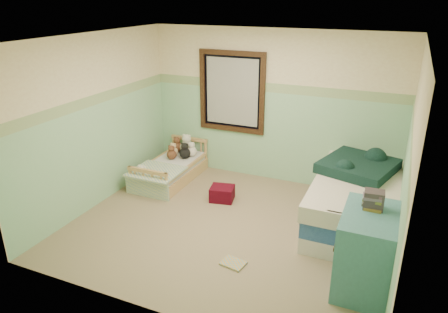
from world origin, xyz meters
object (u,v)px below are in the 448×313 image
at_px(plush_floor_tan, 156,185).
at_px(dresser, 366,251).
at_px(toddler_bed_frame, 171,174).
at_px(plush_floor_cream, 143,179).
at_px(red_pillow, 222,193).
at_px(twin_bed_frame, 354,215).
at_px(floor_book, 233,263).

relative_size(plush_floor_tan, dresser, 0.26).
relative_size(toddler_bed_frame, plush_floor_tan, 6.26).
relative_size(plush_floor_cream, red_pillow, 0.69).
distance_m(plush_floor_cream, red_pillow, 1.42).
bearing_deg(twin_bed_frame, plush_floor_tan, -175.20).
height_order(toddler_bed_frame, dresser, dresser).
bearing_deg(plush_floor_tan, dresser, -18.43).
xyz_separation_m(twin_bed_frame, red_pillow, (-1.96, -0.12, -0.00)).
bearing_deg(twin_bed_frame, red_pillow, -176.58).
bearing_deg(twin_bed_frame, dresser, -79.08).
height_order(plush_floor_cream, floor_book, plush_floor_cream).
xyz_separation_m(twin_bed_frame, dresser, (0.26, -1.36, 0.33)).
xyz_separation_m(dresser, floor_book, (-1.43, -0.21, -0.43)).
xyz_separation_m(plush_floor_tan, twin_bed_frame, (3.06, 0.26, -0.00)).
bearing_deg(red_pillow, plush_floor_tan, -172.75).
bearing_deg(plush_floor_tan, red_pillow, 7.25).
bearing_deg(floor_book, dresser, 17.99).
relative_size(plush_floor_cream, twin_bed_frame, 0.12).
relative_size(plush_floor_tan, floor_book, 0.83).
distance_m(toddler_bed_frame, plush_floor_cream, 0.50).
relative_size(twin_bed_frame, floor_book, 7.68).
bearing_deg(plush_floor_tan, toddler_bed_frame, 91.68).
distance_m(dresser, floor_book, 1.51).
xyz_separation_m(dresser, red_pillow, (-2.22, 1.25, -0.33)).
xyz_separation_m(toddler_bed_frame, twin_bed_frame, (3.07, -0.24, 0.02)).
height_order(twin_bed_frame, red_pillow, same).
bearing_deg(toddler_bed_frame, dresser, -25.64).
distance_m(twin_bed_frame, floor_book, 1.97).
height_order(plush_floor_cream, dresser, dresser).
height_order(toddler_bed_frame, plush_floor_cream, plush_floor_cream).
bearing_deg(toddler_bed_frame, twin_bed_frame, -4.42).
bearing_deg(floor_book, plush_floor_cream, 156.87).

